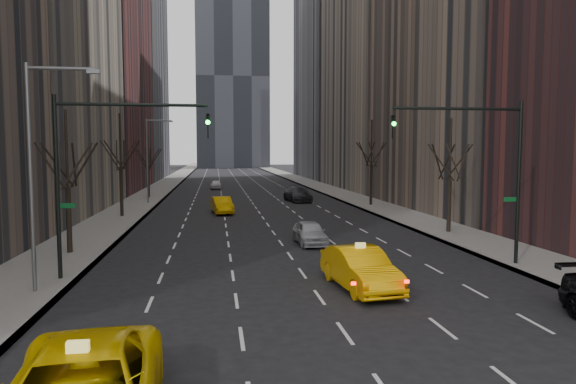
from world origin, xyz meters
name	(u,v)px	position (x,y,z in m)	size (l,w,h in m)	color
sidewalk_left	(162,187)	(-12.25, 70.00, 0.07)	(4.50, 320.00, 0.15)	slate
sidewalk_right	(317,186)	(12.25, 70.00, 0.07)	(4.50, 320.00, 0.15)	slate
bld_left_far	(89,36)	(-21.50, 66.00, 22.00)	(14.00, 28.00, 44.00)	brown
bld_left_deep	(125,28)	(-21.50, 96.00, 30.00)	(14.00, 30.00, 60.00)	slate
bld_right_far	(386,21)	(21.50, 64.00, 25.00)	(14.00, 28.00, 50.00)	tan
bld_right_deep	(338,39)	(21.50, 95.00, 29.00)	(14.00, 30.00, 58.00)	slate
tree_lw_b	(68,188)	(-12.00, 18.00, 3.72)	(3.36, 3.50, 7.82)	black
tree_lw_c	(121,171)	(-12.00, 34.00, 4.04)	(3.36, 3.50, 8.74)	black
tree_lw_d	(148,169)	(-12.00, 52.00, 3.56)	(3.36, 3.50, 7.36)	black
tree_rw_b	(450,180)	(12.00, 22.00, 3.72)	(3.36, 3.50, 7.82)	black
tree_rw_c	(371,167)	(12.00, 40.00, 4.04)	(3.36, 3.50, 8.74)	black
traffic_mast_left	(97,157)	(-9.11, 12.00, 5.49)	(6.69, 0.39, 8.00)	black
traffic_mast_right	(487,156)	(9.11, 12.00, 5.49)	(6.69, 0.39, 8.00)	black
streetlight_near	(39,154)	(-10.84, 10.00, 5.62)	(2.83, 0.22, 9.00)	slate
streetlight_far	(151,152)	(-10.84, 45.00, 5.62)	(2.83, 0.22, 9.00)	slate
taxi_sedan	(360,268)	(1.93, 8.99, 0.86)	(1.82, 5.23, 1.72)	#F8AD05
silver_sedan_ahead	(310,233)	(1.74, 19.36, 0.72)	(1.70, 4.21, 1.44)	#AAACB2
far_taxi	(222,205)	(-3.44, 35.70, 0.76)	(1.61, 4.63, 1.53)	#E0A104
far_suv_grey	(297,194)	(5.20, 45.86, 0.82)	(2.30, 5.65, 1.64)	#29292D
far_car_white	(216,185)	(-3.94, 65.81, 0.67)	(1.59, 3.95, 1.34)	silver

